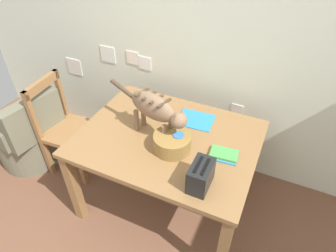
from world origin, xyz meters
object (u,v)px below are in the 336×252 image
Objects in this scene: magazine at (196,120)px; wicker_armchair at (30,137)px; saucer_bowl at (178,146)px; cat at (155,109)px; wicker_basket at (172,142)px; coffee_mug at (179,139)px; book_stack at (224,155)px; dining_table at (168,145)px; wooden_chair_near at (67,129)px; toaster at (201,176)px.

magazine is 0.35× the size of wicker_armchair.
cat is at bearing 164.58° from saucer_bowl.
wicker_basket reaches higher than magazine.
coffee_mug is 0.61× the size of book_stack.
wicker_basket reaches higher than wicker_armchair.
cat is 1.54m from wicker_armchair.
wicker_armchair is at bearing -72.10° from cat.
cat is 0.31m from saucer_bowl.
wooden_chair_near is at bearing 178.76° from dining_table.
wicker_basket is (0.17, -0.08, -0.18)m from cat.
wicker_armchair is at bearing -179.86° from saucer_bowl.
coffee_mug is 0.05m from wicker_basket.
cat reaches higher than wooden_chair_near.
coffee_mug is 1.21m from wooden_chair_near.
toaster is at bearing -44.59° from saucer_bowl.
cat reaches higher than toaster.
book_stack is 0.21× the size of wooden_chair_near.
magazine is at bearing 98.02° from wooden_chair_near.
saucer_bowl is 0.35m from magazine.
cat is 0.88× the size of wicker_armchair.
saucer_bowl is at bearing 180.00° from coffee_mug.
cat is 0.43m from magazine.
saucer_bowl reaches higher than magazine.
dining_table is at bearing 127.23° from wicker_basket.
coffee_mug reaches higher than saucer_bowl.
coffee_mug is at bearing 80.67° from wooden_chair_near.
saucer_bowl is 0.06m from coffee_mug.
coffee_mug is 0.32m from book_stack.
toaster reaches higher than dining_table.
wicker_armchair is at bearing -170.72° from magazine.
saucer_bowl is at bearing 135.41° from toaster.
saucer_bowl is at bearing -35.04° from dining_table.
wicker_armchair is at bearing 179.25° from wicker_basket.
dining_table is 0.18m from saucer_bowl.
toaster reaches higher than wicker_armchair.
magazine reaches higher than dining_table.
book_stack is 1.95m from wicker_armchair.
cat is 1.09m from wooden_chair_near.
coffee_mug reaches higher than wicker_basket.
book_stack is (0.52, -0.00, -0.23)m from cat.
wooden_chair_near is at bearing 165.91° from toaster.
wicker_basket is at bearing 79.82° from cat.
wooden_chair_near is (-1.15, 0.10, -0.38)m from coffee_mug.
magazine is 1.68m from wicker_armchair.
toaster reaches higher than book_stack.
toaster is (0.37, -0.33, 0.17)m from dining_table.
wicker_basket is at bearing -149.01° from coffee_mug.
book_stack is (0.31, 0.05, -0.00)m from saucer_bowl.
cat is (-0.09, -0.03, 0.33)m from dining_table.
saucer_bowl reaches higher than dining_table.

